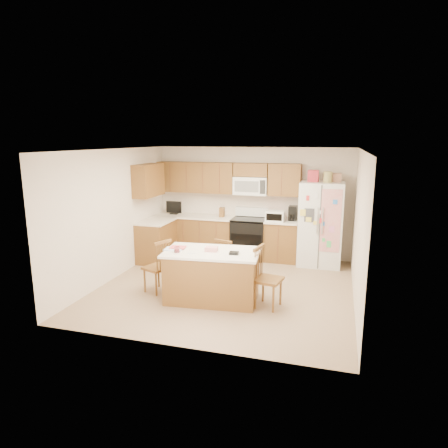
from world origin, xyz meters
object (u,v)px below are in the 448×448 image
(refrigerator, at_px, (321,223))
(windsor_chair_right, at_px, (267,279))
(stove, at_px, (249,238))
(windsor_chair_left, at_px, (158,267))
(island, at_px, (212,275))
(windsor_chair_back, at_px, (227,263))

(refrigerator, bearing_deg, windsor_chair_right, -105.63)
(stove, distance_m, windsor_chair_left, 2.72)
(stove, relative_size, island, 0.69)
(stove, distance_m, refrigerator, 1.63)
(windsor_chair_left, bearing_deg, stove, 66.05)
(refrigerator, height_order, island, refrigerator)
(refrigerator, height_order, windsor_chair_left, refrigerator)
(island, distance_m, windsor_chair_left, 1.04)
(windsor_chair_left, relative_size, windsor_chair_back, 1.08)
(island, bearing_deg, windsor_chair_right, -0.84)
(windsor_chair_left, relative_size, windsor_chair_right, 0.96)
(stove, xyz_separation_m, island, (-0.07, -2.57, -0.04))
(refrigerator, relative_size, windsor_chair_back, 2.29)
(stove, xyz_separation_m, windsor_chair_back, (-0.02, -1.80, -0.05))
(windsor_chair_left, bearing_deg, refrigerator, 42.13)
(island, bearing_deg, windsor_chair_back, 86.65)
(windsor_chair_left, bearing_deg, windsor_chair_back, 32.19)
(windsor_chair_right, bearing_deg, stove, 108.54)
(windsor_chair_back, bearing_deg, refrigerator, 47.49)
(refrigerator, distance_m, windsor_chair_back, 2.41)
(island, distance_m, windsor_chair_right, 0.93)
(stove, relative_size, windsor_chair_back, 1.27)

